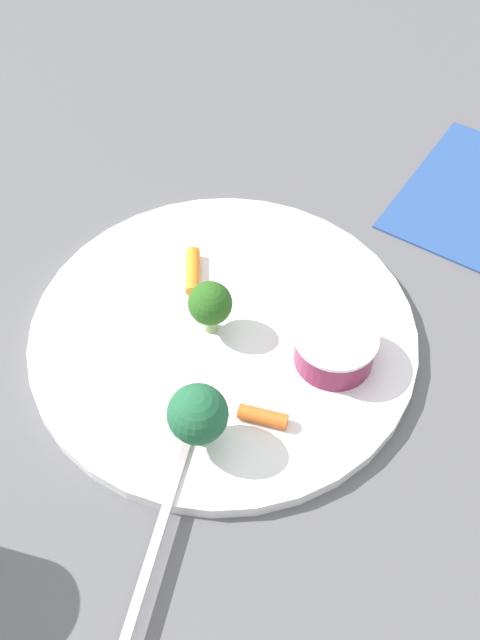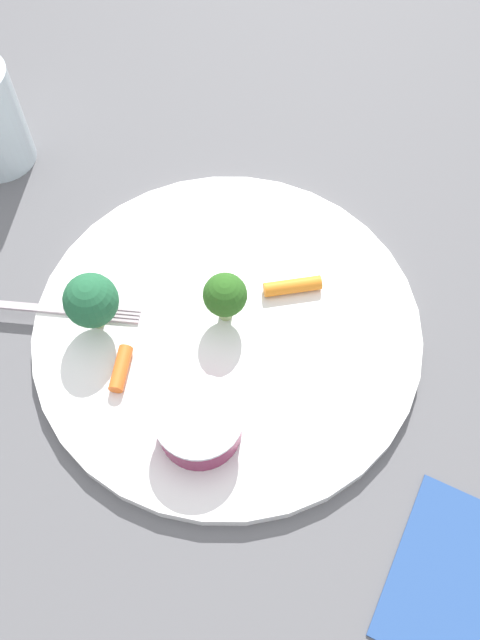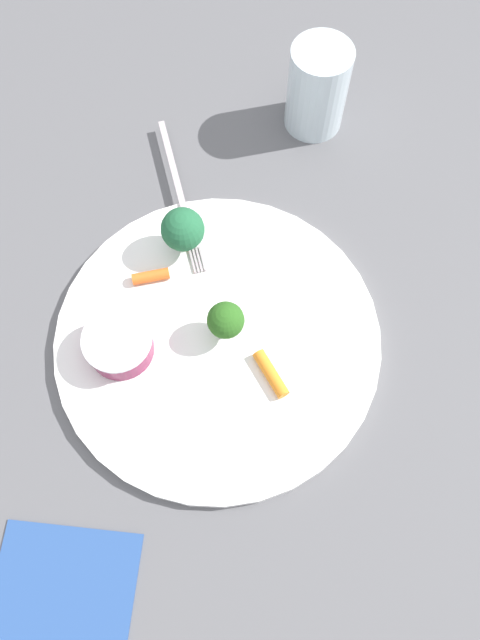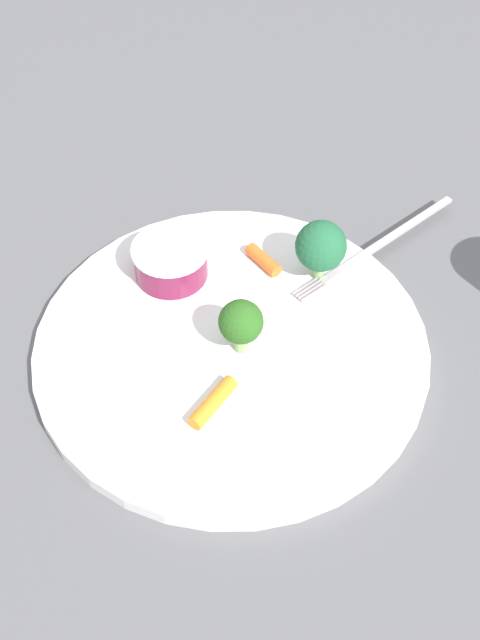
{
  "view_description": "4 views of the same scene",
  "coord_description": "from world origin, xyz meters",
  "px_view_note": "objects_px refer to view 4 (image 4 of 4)",
  "views": [
    {
      "loc": [
        0.24,
        0.27,
        0.47
      ],
      "look_at": [
        -0.01,
        0.01,
        0.03
      ],
      "focal_mm": 40.91,
      "sensor_mm": 36.0,
      "label": 1
    },
    {
      "loc": [
        -0.18,
        0.2,
        0.49
      ],
      "look_at": [
        -0.01,
        -0.0,
        0.03
      ],
      "focal_mm": 38.71,
      "sensor_mm": 36.0,
      "label": 2
    },
    {
      "loc": [
        -0.19,
        -0.09,
        0.56
      ],
      "look_at": [
        0.02,
        -0.02,
        0.03
      ],
      "focal_mm": 34.73,
      "sensor_mm": 36.0,
      "label": 3
    },
    {
      "loc": [
        -0.04,
        -0.4,
        0.51
      ],
      "look_at": [
        0.01,
        0.02,
        0.02
      ],
      "focal_mm": 45.79,
      "sensor_mm": 36.0,
      "label": 4
    }
  ],
  "objects_px": {
    "carrot_stick_1": "(213,402)",
    "broccoli_floret_0": "(321,246)",
    "plate": "(231,347)",
    "sauce_cup": "(171,261)",
    "fork": "(375,248)",
    "broccoli_floret_1": "(241,323)",
    "carrot_stick_0": "(263,260)"
  },
  "relations": [
    {
      "from": "carrot_stick_0",
      "to": "sauce_cup",
      "type": "bearing_deg",
      "value": -178.1
    },
    {
      "from": "broccoli_floret_1",
      "to": "fork",
      "type": "bearing_deg",
      "value": 37.35
    },
    {
      "from": "broccoli_floret_0",
      "to": "broccoli_floret_1",
      "type": "bearing_deg",
      "value": -136.06
    },
    {
      "from": "carrot_stick_1",
      "to": "broccoli_floret_1",
      "type": "bearing_deg",
      "value": 63.6
    },
    {
      "from": "broccoli_floret_1",
      "to": "fork",
      "type": "height_order",
      "value": "broccoli_floret_1"
    },
    {
      "from": "plate",
      "to": "sauce_cup",
      "type": "bearing_deg",
      "value": 117.74
    },
    {
      "from": "plate",
      "to": "broccoli_floret_0",
      "type": "bearing_deg",
      "value": 38.66
    },
    {
      "from": "broccoli_floret_0",
      "to": "fork",
      "type": "relative_size",
      "value": 0.35
    },
    {
      "from": "broccoli_floret_0",
      "to": "broccoli_floret_1",
      "type": "relative_size",
      "value": 1.16
    },
    {
      "from": "carrot_stick_1",
      "to": "sauce_cup",
      "type": "bearing_deg",
      "value": 99.24
    },
    {
      "from": "sauce_cup",
      "to": "fork",
      "type": "distance_m",
      "value": 0.18
    },
    {
      "from": "sauce_cup",
      "to": "broccoli_floret_1",
      "type": "relative_size",
      "value": 1.31
    },
    {
      "from": "plate",
      "to": "carrot_stick_0",
      "type": "xyz_separation_m",
      "value": [
        0.04,
        0.08,
        0.01
      ]
    },
    {
      "from": "broccoli_floret_0",
      "to": "carrot_stick_0",
      "type": "bearing_deg",
      "value": 156.84
    },
    {
      "from": "carrot_stick_0",
      "to": "fork",
      "type": "relative_size",
      "value": 0.22
    },
    {
      "from": "sauce_cup",
      "to": "broccoli_floret_1",
      "type": "xyz_separation_m",
      "value": [
        0.05,
        -0.09,
        0.02
      ]
    },
    {
      "from": "fork",
      "to": "broccoli_floret_1",
      "type": "bearing_deg",
      "value": -142.65
    },
    {
      "from": "carrot_stick_0",
      "to": "broccoli_floret_0",
      "type": "bearing_deg",
      "value": -23.16
    },
    {
      "from": "broccoli_floret_0",
      "to": "plate",
      "type": "bearing_deg",
      "value": -141.34
    },
    {
      "from": "plate",
      "to": "carrot_stick_1",
      "type": "height_order",
      "value": "carrot_stick_1"
    },
    {
      "from": "broccoli_floret_0",
      "to": "fork",
      "type": "height_order",
      "value": "broccoli_floret_0"
    },
    {
      "from": "broccoli_floret_1",
      "to": "carrot_stick_1",
      "type": "xyz_separation_m",
      "value": [
        -0.03,
        -0.05,
        -0.02
      ]
    },
    {
      "from": "plate",
      "to": "broccoli_floret_0",
      "type": "distance_m",
      "value": 0.11
    },
    {
      "from": "broccoli_floret_0",
      "to": "carrot_stick_1",
      "type": "height_order",
      "value": "broccoli_floret_0"
    },
    {
      "from": "broccoli_floret_1",
      "to": "fork",
      "type": "distance_m",
      "value": 0.16
    },
    {
      "from": "sauce_cup",
      "to": "carrot_stick_0",
      "type": "height_order",
      "value": "sauce_cup"
    },
    {
      "from": "sauce_cup",
      "to": "carrot_stick_0",
      "type": "bearing_deg",
      "value": 1.9
    },
    {
      "from": "carrot_stick_0",
      "to": "carrot_stick_1",
      "type": "xyz_separation_m",
      "value": [
        -0.06,
        -0.14,
        0.0
      ]
    },
    {
      "from": "broccoli_floret_1",
      "to": "plate",
      "type": "bearing_deg",
      "value": 137.36
    },
    {
      "from": "carrot_stick_1",
      "to": "broccoli_floret_0",
      "type": "bearing_deg",
      "value": 51.17
    },
    {
      "from": "plate",
      "to": "broccoli_floret_1",
      "type": "bearing_deg",
      "value": -42.64
    },
    {
      "from": "plate",
      "to": "carrot_stick_1",
      "type": "distance_m",
      "value": 0.06
    }
  ]
}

